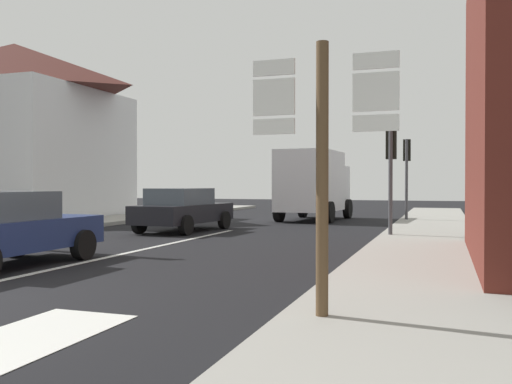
% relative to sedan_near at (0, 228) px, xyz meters
% --- Properties ---
extents(ground_plane, '(80.00, 80.00, 0.00)m').
position_rel_sedan_near_xyz_m(ground_plane, '(1.16, 7.27, -0.76)').
color(ground_plane, black).
extents(sidewalk_right, '(2.73, 44.00, 0.14)m').
position_rel_sedan_near_xyz_m(sidewalk_right, '(7.73, 5.27, -0.69)').
color(sidewalk_right, gray).
rests_on(sidewalk_right, ground).
extents(lane_centre_stripe, '(0.16, 12.00, 0.01)m').
position_rel_sedan_near_xyz_m(lane_centre_stripe, '(1.16, 3.27, -0.75)').
color(lane_centre_stripe, silver).
rests_on(lane_centre_stripe, ground).
extents(lane_turn_arrow, '(1.20, 2.20, 0.01)m').
position_rel_sedan_near_xyz_m(lane_turn_arrow, '(4.02, -3.73, -0.75)').
color(lane_turn_arrow, silver).
rests_on(lane_turn_arrow, ground).
extents(clapboard_house_left, '(9.12, 9.02, 8.29)m').
position_rel_sedan_near_xyz_m(clapboard_house_left, '(-11.21, 12.73, 3.44)').
color(clapboard_house_left, silver).
rests_on(clapboard_house_left, ground).
extents(sedan_near, '(1.97, 4.20, 1.47)m').
position_rel_sedan_near_xyz_m(sedan_near, '(0.00, 0.00, 0.00)').
color(sedan_near, navy).
rests_on(sedan_near, ground).
extents(sedan_far, '(2.21, 4.32, 1.47)m').
position_rel_sedan_near_xyz_m(sedan_far, '(-0.30, 8.52, 0.00)').
color(sedan_far, black).
rests_on(sedan_far, ground).
extents(delivery_truck, '(2.73, 5.12, 3.05)m').
position_rel_sedan_near_xyz_m(delivery_truck, '(2.67, 15.54, 0.89)').
color(delivery_truck, silver).
rests_on(delivery_truck, ground).
extents(route_sign_post, '(1.66, 0.14, 3.20)m').
position_rel_sedan_near_xyz_m(route_sign_post, '(6.85, -2.42, 1.15)').
color(route_sign_post, brown).
rests_on(route_sign_post, ground).
extents(traffic_light_far_right, '(0.30, 0.49, 3.49)m').
position_rel_sedan_near_xyz_m(traffic_light_far_right, '(6.67, 15.47, 1.82)').
color(traffic_light_far_right, '#47474C').
rests_on(traffic_light_far_right, ground).
extents(traffic_light_near_right, '(0.30, 0.49, 3.25)m').
position_rel_sedan_near_xyz_m(traffic_light_near_right, '(6.67, 8.16, 1.65)').
color(traffic_light_near_right, '#47474C').
rests_on(traffic_light_near_right, ground).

